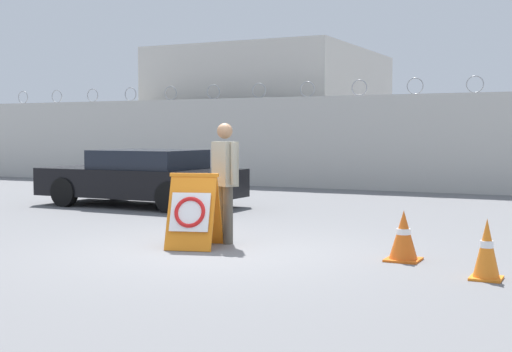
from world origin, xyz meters
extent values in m
plane|color=slate|center=(0.00, 0.00, 0.00)|extent=(90.00, 90.00, 0.00)
cube|color=beige|center=(0.00, 11.15, 1.35)|extent=(36.00, 0.30, 2.70)
torus|color=gray|center=(-14.40, 11.15, 2.92)|extent=(0.47, 0.03, 0.47)
torus|color=gray|center=(-12.80, 11.15, 2.92)|extent=(0.47, 0.03, 0.47)
torus|color=gray|center=(-11.20, 11.15, 2.92)|extent=(0.47, 0.03, 0.47)
torus|color=gray|center=(-9.60, 11.15, 2.92)|extent=(0.47, 0.03, 0.47)
torus|color=gray|center=(-8.00, 11.15, 2.92)|extent=(0.47, 0.03, 0.47)
torus|color=gray|center=(-6.40, 11.15, 2.92)|extent=(0.47, 0.03, 0.47)
torus|color=gray|center=(-4.80, 11.15, 2.92)|extent=(0.47, 0.03, 0.47)
torus|color=gray|center=(-3.20, 11.15, 2.92)|extent=(0.47, 0.03, 0.47)
torus|color=gray|center=(-1.60, 11.15, 2.92)|extent=(0.47, 0.03, 0.47)
torus|color=gray|center=(0.00, 11.15, 2.92)|extent=(0.47, 0.03, 0.47)
torus|color=gray|center=(1.60, 11.15, 2.92)|extent=(0.47, 0.03, 0.47)
cube|color=beige|center=(-6.51, 15.95, 2.31)|extent=(6.96, 7.62, 4.63)
cube|color=orange|center=(-0.43, 0.02, 0.51)|extent=(0.76, 0.58, 1.03)
cube|color=orange|center=(-0.53, 0.39, 0.51)|extent=(0.76, 0.58, 1.03)
cube|color=orange|center=(-0.48, 0.20, 1.04)|extent=(0.70, 0.25, 0.05)
cube|color=white|center=(-0.42, -0.02, 0.53)|extent=(0.60, 0.36, 0.53)
torus|color=red|center=(-0.41, -0.03, 0.53)|extent=(0.49, 0.32, 0.44)
cylinder|color=#514C42|center=(-0.19, 0.67, 0.43)|extent=(0.15, 0.15, 0.85)
cylinder|color=#514C42|center=(-0.34, 0.77, 0.43)|extent=(0.15, 0.15, 0.85)
cube|color=gray|center=(-0.26, 0.72, 1.18)|extent=(0.49, 0.42, 0.66)
sphere|color=#936B4C|center=(-0.26, 0.72, 1.67)|extent=(0.23, 0.23, 0.23)
cylinder|color=gray|center=(-0.03, 0.57, 1.19)|extent=(0.09, 0.09, 0.62)
cylinder|color=gray|center=(-0.44, 0.95, 1.17)|extent=(0.26, 0.34, 0.60)
cube|color=orange|center=(3.63, -0.29, 0.01)|extent=(0.34, 0.34, 0.03)
cone|color=orange|center=(3.63, -0.29, 0.36)|extent=(0.29, 0.29, 0.66)
cylinder|color=white|center=(3.63, -0.29, 0.39)|extent=(0.15, 0.15, 0.09)
cube|color=orange|center=(2.50, 0.44, 0.01)|extent=(0.43, 0.43, 0.03)
cone|color=orange|center=(2.50, 0.44, 0.34)|extent=(0.36, 0.36, 0.62)
cylinder|color=white|center=(2.50, 0.44, 0.37)|extent=(0.18, 0.18, 0.09)
cylinder|color=black|center=(-5.97, 3.71, 0.32)|extent=(0.65, 0.21, 0.64)
cylinder|color=black|center=(-5.94, 5.51, 0.32)|extent=(0.65, 0.21, 0.64)
cylinder|color=black|center=(-3.16, 3.67, 0.32)|extent=(0.65, 0.21, 0.64)
cylinder|color=black|center=(-3.14, 5.47, 0.32)|extent=(0.65, 0.21, 0.64)
cube|color=black|center=(-4.55, 4.59, 0.53)|extent=(4.55, 1.97, 0.62)
cube|color=black|center=(-4.32, 4.59, 1.05)|extent=(2.20, 1.75, 0.41)
camera|label=1|loc=(4.81, -8.50, 1.65)|focal=50.00mm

